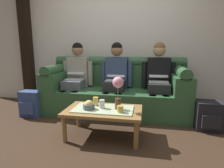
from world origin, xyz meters
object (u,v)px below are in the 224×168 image
person_left (77,74)px  flower_vase (118,87)px  cup_near_right (96,101)px  person_middle (116,75)px  cup_near_left (102,104)px  cup_far_center (120,109)px  backpack_right (208,116)px  snack_bowl (89,106)px  couch (116,91)px  person_right (159,76)px  coffee_table (103,112)px  backpack_left (31,104)px

person_left → flower_vase: 1.34m
cup_near_right → person_middle: bearing=81.8°
cup_near_left → cup_far_center: (0.25, -0.11, -0.01)m
backpack_right → person_middle: bearing=159.7°
backpack_right → snack_bowl: bearing=-161.2°
cup_far_center → backpack_right: size_ratio=0.20×
couch → person_right: (0.72, -0.00, 0.29)m
coffee_table → backpack_right: (1.39, 0.47, -0.12)m
backpack_left → backpack_right: bearing=-0.3°
snack_bowl → cup_near_left: size_ratio=1.36×
couch → snack_bowl: couch is taller
backpack_left → cup_far_center: bearing=-20.4°
person_right → backpack_left: 2.18m
person_left → backpack_left: 0.91m
flower_vase → cup_far_center: 0.26m
cup_near_left → backpack_left: size_ratio=0.25×
couch → cup_near_left: size_ratio=22.40×
coffee_table → cup_near_left: (-0.02, 0.01, 0.11)m
person_middle → flower_vase: size_ratio=2.99×
cup_near_left → cup_near_right: (-0.11, 0.10, 0.00)m
couch → person_right: size_ratio=1.97×
flower_vase → cup_near_left: size_ratio=3.79×
flower_vase → coffee_table: bearing=-178.7°
couch → coffee_table: (0.00, -0.99, -0.05)m
coffee_table → cup_near_left: cup_near_left is taller
person_right → backpack_right: size_ratio=3.06×
flower_vase → cup_far_center: flower_vase is taller
snack_bowl → backpack_right: size_ratio=0.37×
flower_vase → cup_far_center: size_ratio=5.16×
person_left → cup_far_center: person_left is taller
cup_near_right → backpack_left: (-1.22, 0.38, -0.22)m
person_right → flower_vase: size_ratio=2.99×
couch → cup_near_left: 0.98m
couch → cup_far_center: (0.23, -1.09, 0.04)m
person_right → cup_near_right: 1.25m
coffee_table → cup_far_center: 0.27m
coffee_table → backpack_left: (-1.35, 0.48, -0.11)m
snack_bowl → person_right: bearing=49.4°
person_right → cup_far_center: bearing=-114.6°
cup_near_left → flower_vase: bearing=-1.0°
coffee_table → snack_bowl: (-0.17, -0.06, 0.10)m
couch → flower_vase: couch is taller
person_middle → coffee_table: bearing=-90.0°
couch → coffee_table: 0.99m
coffee_table → cup_near_right: cup_near_right is taller
couch → backpack_right: bearing=-20.5°
couch → person_middle: 0.29m
flower_vase → backpack_left: 1.66m
couch → coffee_table: couch is taller
backpack_right → backpack_left: bearing=179.7°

